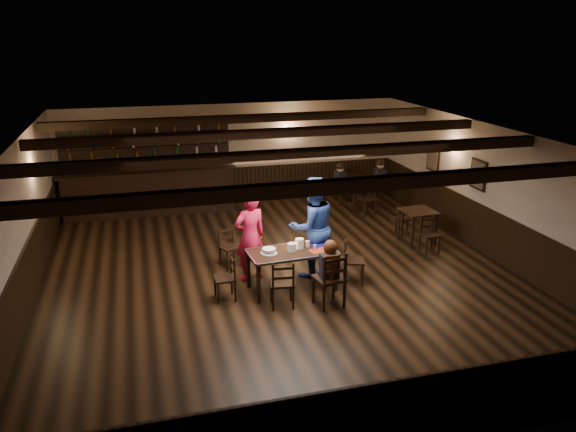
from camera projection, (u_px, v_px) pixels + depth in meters
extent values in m
plane|color=black|center=(281.00, 276.00, 10.82)|extent=(10.00, 10.00, 0.00)
cube|color=beige|center=(233.00, 155.00, 14.97)|extent=(9.00, 0.02, 2.70)
cube|color=beige|center=(403.00, 351.00, 5.82)|extent=(9.00, 0.02, 2.70)
cube|color=beige|center=(18.00, 232.00, 9.26)|extent=(0.02, 10.00, 2.70)
cube|color=beige|center=(492.00, 192.00, 11.53)|extent=(0.02, 10.00, 2.70)
cube|color=silver|center=(281.00, 137.00, 9.97)|extent=(9.00, 10.00, 0.02)
cube|color=black|center=(235.00, 186.00, 15.21)|extent=(9.00, 0.04, 1.00)
cube|color=black|center=(396.00, 418.00, 6.12)|extent=(9.00, 0.04, 1.00)
cube|color=black|center=(27.00, 278.00, 9.54)|extent=(0.04, 10.00, 1.00)
cube|color=black|center=(486.00, 231.00, 11.79)|extent=(0.04, 10.00, 1.00)
cube|color=black|center=(160.00, 140.00, 14.30)|extent=(0.90, 0.03, 1.00)
cube|color=black|center=(160.00, 140.00, 14.29)|extent=(0.80, 0.02, 0.90)
cube|color=black|center=(478.00, 174.00, 11.90)|extent=(0.03, 0.55, 0.65)
cube|color=#72664C|center=(478.00, 175.00, 11.89)|extent=(0.02, 0.45, 0.55)
cube|color=black|center=(433.00, 158.00, 13.65)|extent=(0.03, 0.55, 0.65)
cube|color=#72664C|center=(433.00, 158.00, 13.65)|extent=(0.02, 0.45, 0.55)
cube|color=black|center=(339.00, 186.00, 7.26)|extent=(8.90, 0.18, 0.18)
cube|color=black|center=(296.00, 154.00, 9.08)|extent=(8.90, 0.18, 0.18)
cube|color=black|center=(268.00, 133.00, 10.91)|extent=(8.90, 0.18, 0.18)
cube|color=black|center=(247.00, 119.00, 12.74)|extent=(8.90, 0.18, 0.18)
cube|color=black|center=(259.00, 284.00, 9.66)|extent=(0.06, 0.06, 0.71)
cube|color=black|center=(248.00, 269.00, 10.26)|extent=(0.06, 0.06, 0.71)
cube|color=black|center=(336.00, 273.00, 10.11)|extent=(0.06, 0.06, 0.71)
cube|color=black|center=(322.00, 259.00, 10.71)|extent=(0.06, 0.06, 0.71)
cube|color=black|center=(292.00, 252.00, 10.07)|extent=(1.63, 0.89, 0.04)
cube|color=#A5A8AD|center=(285.00, 245.00, 10.40)|extent=(1.58, 0.13, 0.04)
cube|color=#A5A8AD|center=(299.00, 260.00, 9.73)|extent=(1.58, 0.13, 0.04)
cube|color=#A5A8AD|center=(332.00, 247.00, 10.31)|extent=(0.08, 0.79, 0.04)
cube|color=#A5A8AD|center=(250.00, 257.00, 9.82)|extent=(0.08, 0.79, 0.04)
cube|color=black|center=(291.00, 290.00, 9.78)|extent=(0.04, 0.04, 0.41)
cube|color=black|center=(293.00, 299.00, 9.47)|extent=(0.04, 0.04, 0.41)
cube|color=black|center=(271.00, 291.00, 9.74)|extent=(0.04, 0.04, 0.41)
cube|color=black|center=(273.00, 300.00, 9.43)|extent=(0.04, 0.04, 0.41)
cube|color=black|center=(282.00, 283.00, 9.53)|extent=(0.45, 0.43, 0.04)
cube|color=black|center=(283.00, 276.00, 9.31)|extent=(0.40, 0.09, 0.43)
cube|color=black|center=(283.00, 278.00, 9.33)|extent=(0.34, 0.07, 0.05)
cube|color=black|center=(283.00, 268.00, 9.27)|extent=(0.34, 0.07, 0.05)
cube|color=black|center=(333.00, 286.00, 9.86)|extent=(0.05, 0.05, 0.48)
cube|color=black|center=(344.00, 295.00, 9.54)|extent=(0.05, 0.05, 0.48)
cube|color=black|center=(313.00, 290.00, 9.70)|extent=(0.05, 0.05, 0.48)
cube|color=black|center=(324.00, 299.00, 9.38)|extent=(0.05, 0.05, 0.48)
cube|color=black|center=(329.00, 278.00, 9.54)|extent=(0.54, 0.52, 0.04)
cube|color=black|center=(335.00, 269.00, 9.30)|extent=(0.47, 0.12, 0.50)
cube|color=black|center=(335.00, 272.00, 9.31)|extent=(0.40, 0.10, 0.06)
cube|color=black|center=(335.00, 261.00, 9.25)|extent=(0.40, 0.10, 0.06)
cube|color=black|center=(215.00, 286.00, 9.96)|extent=(0.03, 0.03, 0.38)
cube|color=black|center=(232.00, 284.00, 10.04)|extent=(0.03, 0.03, 0.38)
cube|color=black|center=(218.00, 294.00, 9.67)|extent=(0.03, 0.03, 0.38)
cube|color=black|center=(235.00, 292.00, 9.75)|extent=(0.03, 0.03, 0.38)
cube|color=black|center=(225.00, 278.00, 9.79)|extent=(0.36, 0.38, 0.04)
cube|color=black|center=(233.00, 267.00, 9.77)|extent=(0.04, 0.37, 0.40)
cube|color=black|center=(233.00, 269.00, 9.78)|extent=(0.03, 0.32, 0.04)
cube|color=black|center=(233.00, 260.00, 9.73)|extent=(0.03, 0.32, 0.04)
cube|color=black|center=(363.00, 276.00, 10.33)|extent=(0.04, 0.04, 0.42)
cube|color=black|center=(345.00, 275.00, 10.35)|extent=(0.04, 0.04, 0.42)
cube|color=black|center=(362.00, 268.00, 10.66)|extent=(0.04, 0.04, 0.42)
cube|color=black|center=(344.00, 268.00, 10.69)|extent=(0.04, 0.04, 0.42)
cube|color=black|center=(354.00, 260.00, 10.43)|extent=(0.51, 0.52, 0.04)
cube|color=black|center=(345.00, 249.00, 10.38)|extent=(0.18, 0.40, 0.44)
cube|color=black|center=(345.00, 251.00, 10.39)|extent=(0.15, 0.34, 0.05)
cube|color=black|center=(346.00, 242.00, 10.34)|extent=(0.15, 0.34, 0.05)
cube|color=black|center=(228.00, 261.00, 11.03)|extent=(0.04, 0.04, 0.38)
cube|color=black|center=(220.00, 257.00, 11.26)|extent=(0.04, 0.04, 0.38)
cube|color=black|center=(241.00, 258.00, 11.21)|extent=(0.04, 0.04, 0.38)
cube|color=black|center=(234.00, 253.00, 11.44)|extent=(0.04, 0.04, 0.38)
cube|color=black|center=(230.00, 247.00, 11.17)|extent=(0.47, 0.46, 0.04)
cube|color=black|center=(226.00, 236.00, 11.22)|extent=(0.36, 0.16, 0.40)
cube|color=black|center=(226.00, 238.00, 11.24)|extent=(0.30, 0.14, 0.04)
cube|color=black|center=(226.00, 230.00, 11.19)|extent=(0.30, 0.14, 0.04)
imported|color=#DD1F4B|center=(250.00, 236.00, 10.43)|extent=(0.72, 0.58, 1.73)
imported|color=navy|center=(312.00, 227.00, 10.60)|extent=(1.04, 0.87, 1.95)
cube|color=black|center=(327.00, 275.00, 9.63)|extent=(0.30, 0.30, 0.12)
cube|color=black|center=(329.00, 266.00, 9.47)|extent=(0.32, 0.19, 0.45)
cylinder|color=black|center=(330.00, 255.00, 9.40)|extent=(0.09, 0.32, 0.32)
sphere|color=#D8A384|center=(330.00, 247.00, 9.36)|extent=(0.19, 0.19, 0.19)
sphere|color=#34150B|center=(330.00, 247.00, 9.33)|extent=(0.24, 0.24, 0.24)
cone|color=#34150B|center=(332.00, 270.00, 9.36)|extent=(0.19, 0.19, 0.56)
cylinder|color=white|center=(269.00, 253.00, 9.94)|extent=(0.30, 0.30, 0.01)
cylinder|color=white|center=(269.00, 250.00, 9.93)|extent=(0.24, 0.24, 0.08)
cylinder|color=silver|center=(269.00, 251.00, 9.94)|extent=(0.26, 0.26, 0.04)
cylinder|color=white|center=(292.00, 247.00, 10.02)|extent=(0.16, 0.16, 0.15)
cylinder|color=white|center=(299.00, 243.00, 10.15)|extent=(0.16, 0.16, 0.18)
cylinder|color=#A5A8AD|center=(291.00, 247.00, 10.17)|extent=(0.05, 0.05, 0.03)
sphere|color=orange|center=(291.00, 246.00, 10.16)|extent=(0.03, 0.03, 0.03)
cylinder|color=silver|center=(315.00, 247.00, 10.08)|extent=(0.04, 0.04, 0.10)
cylinder|color=#A5A8AD|center=(313.00, 248.00, 10.08)|extent=(0.04, 0.04, 0.09)
cylinder|color=silver|center=(308.00, 244.00, 10.22)|extent=(0.07, 0.07, 0.12)
cube|color=maroon|center=(319.00, 250.00, 10.07)|extent=(0.38, 0.29, 0.00)
cube|color=#0F114E|center=(319.00, 245.00, 10.32)|extent=(0.35, 0.29, 0.00)
cube|color=black|center=(150.00, 193.00, 14.34)|extent=(4.21, 0.60, 1.10)
cube|color=black|center=(148.00, 171.00, 14.15)|extent=(4.41, 0.70, 0.05)
cube|color=black|center=(148.00, 170.00, 14.41)|extent=(4.21, 0.10, 2.20)
cube|color=black|center=(147.00, 161.00, 14.24)|extent=(4.11, 0.22, 0.03)
cube|color=black|center=(146.00, 147.00, 14.13)|extent=(4.11, 0.22, 0.03)
cube|color=black|center=(145.00, 134.00, 14.02)|extent=(4.11, 0.22, 0.03)
cube|color=black|center=(418.00, 211.00, 12.32)|extent=(0.74, 0.74, 0.04)
cube|color=black|center=(412.00, 233.00, 12.09)|extent=(0.04, 0.04, 0.71)
cube|color=black|center=(399.00, 225.00, 12.61)|extent=(0.04, 0.04, 0.71)
cube|color=black|center=(436.00, 230.00, 12.26)|extent=(0.04, 0.04, 0.71)
cube|color=black|center=(422.00, 222.00, 12.79)|extent=(0.04, 0.04, 0.71)
cube|color=black|center=(358.00, 181.00, 14.79)|extent=(0.95, 0.95, 0.04)
cube|color=black|center=(354.00, 199.00, 14.49)|extent=(0.05, 0.05, 0.71)
cube|color=black|center=(340.00, 193.00, 15.03)|extent=(0.05, 0.05, 0.71)
cube|color=black|center=(374.00, 196.00, 14.79)|extent=(0.05, 0.05, 0.71)
cube|color=black|center=(360.00, 190.00, 15.33)|extent=(0.05, 0.05, 0.71)
cube|color=black|center=(340.00, 182.00, 14.70)|extent=(0.24, 0.38, 0.53)
sphere|color=#D8A384|center=(340.00, 168.00, 14.58)|extent=(0.20, 0.20, 0.20)
sphere|color=black|center=(340.00, 167.00, 14.57)|extent=(0.21, 0.21, 0.21)
cube|color=black|center=(380.00, 178.00, 15.03)|extent=(0.25, 0.38, 0.54)
sphere|color=#D8A384|center=(380.00, 165.00, 14.91)|extent=(0.21, 0.21, 0.21)
sphere|color=black|center=(381.00, 164.00, 14.90)|extent=(0.22, 0.22, 0.22)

